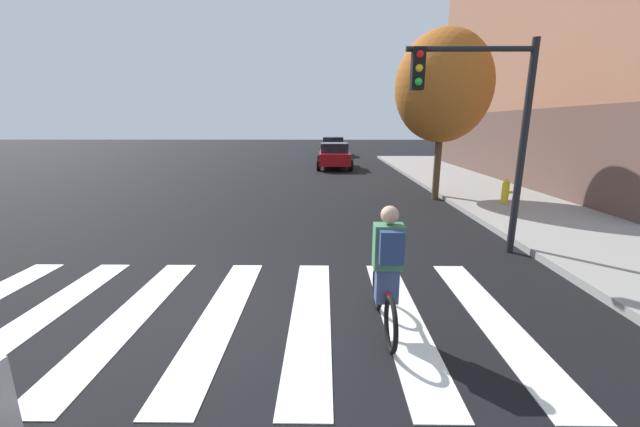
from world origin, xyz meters
TOP-DOWN VIEW (x-y plane):
  - ground_plane at (0.00, 0.00)m, footprint 120.00×120.00m
  - crosswalk_stripes at (-0.20, 0.00)m, footprint 8.18×3.81m
  - sedan_mid at (1.87, 17.94)m, footprint 2.09×4.42m
  - sedan_far at (2.06, 26.94)m, footprint 2.39×4.69m
  - cyclist at (2.05, -0.35)m, footprint 0.36×1.71m
  - traffic_light_near at (4.36, 2.74)m, footprint 2.47×0.28m
  - fire_hydrant at (7.09, 7.04)m, footprint 0.33×0.22m
  - street_tree_near at (5.25, 8.37)m, footprint 3.20×3.20m

SIDE VIEW (x-z plane):
  - ground_plane at x=0.00m, z-range 0.00..0.00m
  - crosswalk_stripes at x=-0.20m, z-range 0.00..0.01m
  - fire_hydrant at x=7.09m, z-range 0.14..0.92m
  - sedan_mid at x=1.87m, z-range 0.02..1.55m
  - sedan_far at x=2.06m, z-range 0.02..1.61m
  - cyclist at x=2.05m, z-range 0.00..1.69m
  - traffic_light_near at x=4.36m, z-range 0.76..4.96m
  - street_tree_near at x=5.25m, z-range 1.00..6.69m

